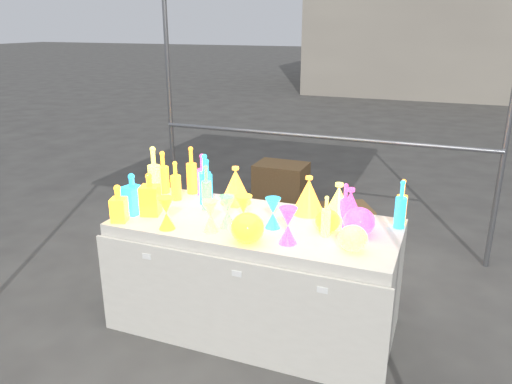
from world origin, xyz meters
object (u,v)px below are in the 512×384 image
at_px(globe_0, 247,229).
at_px(decanter_0, 119,203).
at_px(bottle_0, 163,172).
at_px(hourglass_0, 166,213).
at_px(display_table, 255,275).
at_px(cardboard_box_closed, 281,181).
at_px(lampshade_0, 236,185).

bearing_deg(globe_0, decanter_0, -179.55).
distance_m(bottle_0, decanter_0, 0.60).
bearing_deg(hourglass_0, bottle_0, 122.77).
bearing_deg(display_table, decanter_0, -159.56).
xyz_separation_m(cardboard_box_closed, bottle_0, (-0.18, -2.19, 0.70)).
xyz_separation_m(cardboard_box_closed, hourglass_0, (0.20, -2.78, 0.64)).
height_order(cardboard_box_closed, bottle_0, bottle_0).
bearing_deg(cardboard_box_closed, lampshade_0, -79.11).
bearing_deg(bottle_0, lampshade_0, -0.68).
distance_m(display_table, cardboard_box_closed, 2.58).
distance_m(display_table, bottle_0, 1.05).
bearing_deg(display_table, hourglass_0, -147.66).
xyz_separation_m(hourglass_0, globe_0, (0.54, 0.00, -0.02)).
bearing_deg(bottle_0, cardboard_box_closed, 85.19).
bearing_deg(display_table, lampshade_0, 132.29).
relative_size(hourglass_0, globe_0, 1.04).
relative_size(cardboard_box_closed, bottle_0, 1.83).
distance_m(display_table, hourglass_0, 0.73).
distance_m(display_table, decanter_0, 1.00).
distance_m(bottle_0, hourglass_0, 0.71).
relative_size(cardboard_box_closed, globe_0, 2.97).
bearing_deg(hourglass_0, globe_0, 0.10).
relative_size(bottle_0, lampshade_0, 1.21).
distance_m(bottle_0, lampshade_0, 0.59).
height_order(hourglass_0, lampshade_0, lampshade_0).
relative_size(display_table, lampshade_0, 7.03).
bearing_deg(decanter_0, globe_0, -18.21).
xyz_separation_m(display_table, cardboard_box_closed, (-0.67, 2.49, -0.16)).
bearing_deg(bottle_0, globe_0, -32.82).
bearing_deg(lampshade_0, bottle_0, 157.72).
relative_size(cardboard_box_closed, decanter_0, 2.37).
bearing_deg(decanter_0, cardboard_box_closed, 68.34).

